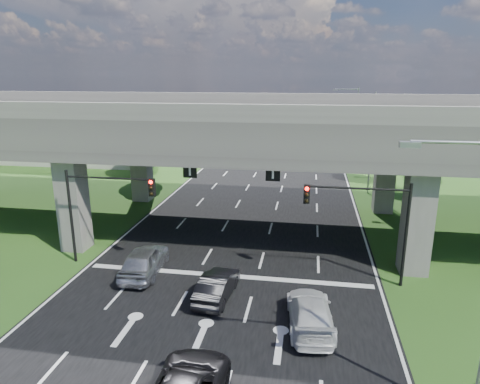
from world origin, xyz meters
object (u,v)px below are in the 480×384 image
(signal_left, at_px, (102,201))
(car_silver, at_px, (144,260))
(streetlight_beyond, at_px, (353,119))
(streetlight_far, at_px, (368,135))
(car_dark, at_px, (217,286))
(car_white, at_px, (310,313))
(signal_right, at_px, (367,214))

(signal_left, bearing_deg, car_silver, -17.91)
(streetlight_beyond, relative_size, car_silver, 2.00)
(streetlight_far, xyz_separation_m, car_dark, (-10.10, -23.12, -5.11))
(car_white, bearing_deg, car_dark, -27.10)
(signal_right, xyz_separation_m, streetlight_far, (2.27, 20.06, 1.66))
(car_white, bearing_deg, streetlight_beyond, -102.92)
(streetlight_far, relative_size, car_dark, 2.32)
(streetlight_beyond, relative_size, car_dark, 2.32)
(streetlight_far, bearing_deg, car_dark, -113.60)
(signal_right, xyz_separation_m, signal_left, (-15.65, 0.00, 0.00))
(signal_right, height_order, streetlight_beyond, streetlight_beyond)
(signal_left, bearing_deg, streetlight_far, 48.22)
(signal_right, bearing_deg, streetlight_beyond, 86.39)
(signal_right, bearing_deg, car_white, -120.27)
(streetlight_beyond, height_order, car_dark, streetlight_beyond)
(car_silver, relative_size, car_white, 0.99)
(streetlight_far, xyz_separation_m, car_white, (-5.18, -25.04, -5.09))
(signal_right, height_order, signal_left, same)
(streetlight_far, bearing_deg, signal_right, -96.47)
(streetlight_far, bearing_deg, signal_left, -131.78)
(car_dark, bearing_deg, car_white, 162.90)
(streetlight_beyond, distance_m, car_silver, 40.23)
(signal_right, xyz_separation_m, car_silver, (-12.73, -0.94, -3.31))
(streetlight_far, height_order, car_dark, streetlight_far)
(car_dark, height_order, car_white, car_white)
(car_dark, bearing_deg, signal_right, -154.36)
(signal_right, distance_m, streetlight_far, 20.25)
(signal_left, relative_size, car_white, 1.19)
(streetlight_beyond, distance_m, car_dark, 40.72)
(car_dark, distance_m, car_white, 5.28)
(car_silver, height_order, car_dark, car_silver)
(streetlight_far, distance_m, streetlight_beyond, 16.00)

